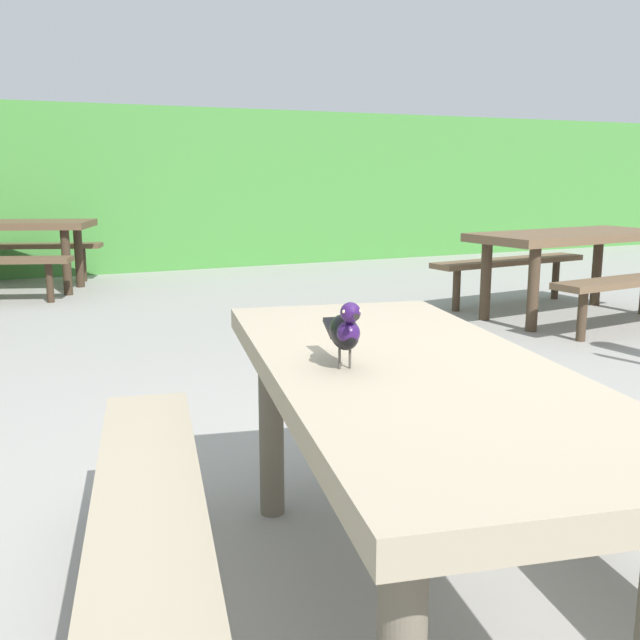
{
  "coord_description": "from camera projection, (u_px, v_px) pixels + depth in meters",
  "views": [
    {
      "loc": [
        -1.35,
        -1.62,
        1.24
      ],
      "look_at": [
        -0.52,
        0.18,
        0.84
      ],
      "focal_mm": 41.04,
      "sensor_mm": 36.0,
      "label": 1
    }
  ],
  "objects": [
    {
      "name": "picnic_table_mid_left",
      "position": [
        2.0,
        239.0,
        7.6
      ],
      "size": [
        2.18,
        2.16,
        0.74
      ],
      "color": "brown",
      "rests_on": "ground"
    },
    {
      "name": "ground_plane",
      "position": [
        498.0,
        584.0,
        2.24
      ],
      "size": [
        60.0,
        60.0,
        0.0
      ],
      "primitive_type": "plane",
      "color": "gray"
    },
    {
      "name": "hedge_wall",
      "position": [
        93.0,
        189.0,
        9.6
      ],
      "size": [
        28.0,
        1.73,
        2.04
      ],
      "primitive_type": "cube",
      "color": "#428438",
      "rests_on": "ground"
    },
    {
      "name": "picnic_table_mid_right",
      "position": [
        570.0,
        253.0,
        6.27
      ],
      "size": [
        1.88,
        1.85,
        0.74
      ],
      "color": "brown",
      "rests_on": "ground"
    },
    {
      "name": "picnic_table_foreground",
      "position": [
        409.0,
        428.0,
        2.0
      ],
      "size": [
        1.98,
        2.01,
        0.74
      ],
      "color": "gray",
      "rests_on": "ground"
    },
    {
      "name": "bird_grackle",
      "position": [
        345.0,
        330.0,
        1.88
      ],
      "size": [
        0.1,
        0.28,
        0.18
      ],
      "color": "black",
      "rests_on": "picnic_table_foreground"
    }
  ]
}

